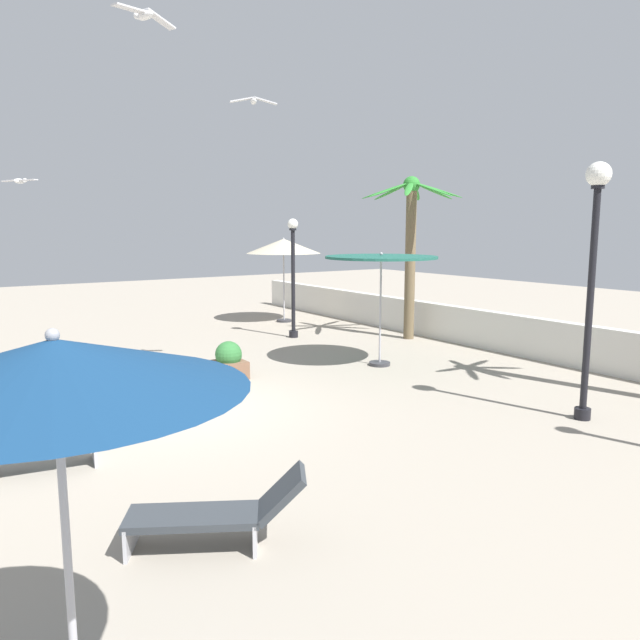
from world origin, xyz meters
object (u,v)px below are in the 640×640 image
Objects in this scene: lounge_chair_1 at (217,513)px; planter at (229,362)px; palm_tree_0 at (411,235)px; lamp_post_0 at (293,271)px; seagull_2 at (254,101)px; lamp_post_1 at (593,252)px; patio_umbrella_1 at (381,263)px; patio_umbrella_2 at (55,370)px; seagull_1 at (20,181)px; lounge_chair_0 at (26,444)px; seagull_0 at (144,15)px; patio_umbrella_0 at (284,247)px.

planter is (-6.57, 3.24, -0.00)m from lounge_chair_1.
lamp_post_0 is (-2.13, -2.82, -1.07)m from palm_tree_0.
lamp_post_0 is 4.27× the size of planter.
seagull_2 reaches higher than lounge_chair_1.
lamp_post_1 is 7.64m from lounge_chair_1.
patio_umbrella_2 reaches higher than patio_umbrella_1.
seagull_1 reaches higher than lounge_chair_1.
lounge_chair_0 is at bearing -73.90° from patio_umbrella_1.
seagull_0 is 7.82m from seagull_1.
lounge_chair_1 is 2.25× the size of planter.
lounge_chair_1 is at bearing 137.47° from patio_umbrella_2.
patio_umbrella_0 is 1.08× the size of patio_umbrella_1.
lamp_post_1 is at bearing 65.88° from seagull_0.
patio_umbrella_2 is 6.97m from seagull_0.
palm_tree_0 reaches higher than lamp_post_0.
seagull_1 reaches higher than lamp_post_1.
seagull_1 is at bearing -179.31° from lounge_chair_1.
seagull_1 is at bearing 170.84° from lounge_chair_0.
lounge_chair_1 is (8.03, -9.96, -2.75)m from palm_tree_0.
seagull_2 is 1.16× the size of planter.
patio_umbrella_1 is 0.99× the size of patio_umbrella_2.
lounge_chair_1 is at bearing 22.34° from lounge_chair_0.
seagull_0 is 1.20× the size of planter.
seagull_2 is (3.89, -3.32, 3.94)m from lamp_post_0.
planter is at bearing 140.07° from seagull_0.
patio_umbrella_1 is 4.69m from seagull_2.
patio_umbrella_2 is 3.47m from lounge_chair_1.
planter is (-0.29, -0.58, -5.63)m from seagull_2.
seagull_0 reaches higher than lamp_post_0.
lounge_chair_0 is at bearing -9.16° from seagull_1.
lamp_post_0 is at bearing 83.92° from seagull_1.
lamp_post_1 is at bearing 3.08° from patio_umbrella_1.
patio_umbrella_1 is 2.86× the size of seagull_1.
lounge_chair_0 is (-2.90, -8.55, -2.54)m from lamp_post_1.
seagull_2 is (-0.58, -3.08, 3.49)m from patio_umbrella_1.
palm_tree_0 reaches higher than planter.
lamp_post_1 is 7.75m from planter.
lamp_post_1 is at bearing 71.23° from lounge_chair_0.
planter is at bearing -147.38° from lamp_post_1.
patio_umbrella_0 is 8.87m from seagull_2.
palm_tree_0 is at bearing 16.31° from patio_umbrella_0.
lounge_chair_1 is (13.04, -8.50, -2.31)m from patio_umbrella_0.
seagull_2 is (6.77, -4.68, 3.31)m from patio_umbrella_0.
patio_umbrella_0 is 0.68× the size of lamp_post_1.
patio_umbrella_1 is 2.72× the size of seagull_0.
palm_tree_0 is 5.00× the size of seagull_1.
seagull_0 is (-0.06, 1.93, 5.93)m from lounge_chair_0.
seagull_0 reaches higher than lounge_chair_1.
seagull_0 is 1.05× the size of seagull_1.
lounge_chair_0 is at bearing -67.36° from palm_tree_0.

